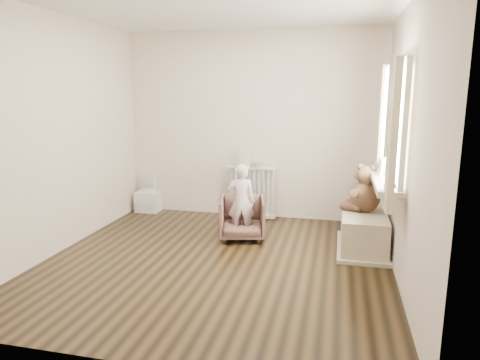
% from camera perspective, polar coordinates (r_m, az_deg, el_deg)
% --- Properties ---
extents(floor, '(3.60, 3.60, 0.01)m').
position_cam_1_polar(floor, '(4.61, -3.15, -10.81)').
color(floor, black).
rests_on(floor, ground).
extents(ceiling, '(3.60, 3.60, 0.01)m').
position_cam_1_polar(ceiling, '(4.35, -3.56, 22.76)').
color(ceiling, white).
rests_on(ceiling, ground).
extents(back_wall, '(3.60, 0.02, 2.60)m').
position_cam_1_polar(back_wall, '(6.03, 1.55, 7.26)').
color(back_wall, '#EEE9CE').
rests_on(back_wall, ground).
extents(front_wall, '(3.60, 0.02, 2.60)m').
position_cam_1_polar(front_wall, '(2.63, -14.52, 1.19)').
color(front_wall, '#EEE9CE').
rests_on(front_wall, ground).
extents(left_wall, '(0.02, 3.60, 2.60)m').
position_cam_1_polar(left_wall, '(5.10, -23.22, 5.53)').
color(left_wall, '#EEE9CE').
rests_on(left_wall, ground).
extents(right_wall, '(0.02, 3.60, 2.60)m').
position_cam_1_polar(right_wall, '(4.16, 21.28, 4.49)').
color(right_wall, '#EEE9CE').
rests_on(right_wall, ground).
extents(window, '(0.03, 0.90, 1.10)m').
position_cam_1_polar(window, '(4.43, 20.39, 6.91)').
color(window, white).
rests_on(window, right_wall).
extents(window_sill, '(0.22, 1.10, 0.06)m').
position_cam_1_polar(window_sill, '(4.50, 18.74, -0.39)').
color(window_sill, silver).
rests_on(window_sill, right_wall).
extents(curtain_left, '(0.06, 0.26, 1.30)m').
position_cam_1_polar(curtain_left, '(3.86, 19.71, 5.46)').
color(curtain_left, beige).
rests_on(curtain_left, right_wall).
extents(curtain_right, '(0.06, 0.26, 1.30)m').
position_cam_1_polar(curtain_right, '(4.99, 18.30, 6.80)').
color(curtain_right, beige).
rests_on(curtain_right, right_wall).
extents(radiator, '(0.70, 0.13, 0.73)m').
position_cam_1_polar(radiator, '(6.05, 1.57, -1.47)').
color(radiator, silver).
rests_on(radiator, floor).
extents(paper_doll, '(0.16, 0.01, 0.26)m').
position_cam_1_polar(paper_doll, '(5.98, 0.58, 3.01)').
color(paper_doll, beige).
rests_on(paper_doll, radiator).
extents(tin_a, '(0.11, 0.11, 0.07)m').
position_cam_1_polar(tin_a, '(5.96, 2.33, 2.04)').
color(tin_a, '#A59E8C').
rests_on(tin_a, radiator).
extents(toy_vanity, '(0.35, 0.25, 0.55)m').
position_cam_1_polar(toy_vanity, '(6.54, -12.20, -1.76)').
color(toy_vanity, silver).
rests_on(toy_vanity, floor).
extents(armchair, '(0.65, 0.66, 0.51)m').
position_cam_1_polar(armchair, '(5.23, 0.29, -5.10)').
color(armchair, brown).
rests_on(armchair, floor).
extents(child, '(0.37, 0.28, 0.91)m').
position_cam_1_polar(child, '(5.13, 0.16, -2.89)').
color(child, white).
rests_on(child, armchair).
extents(toy_bench, '(0.49, 0.92, 0.43)m').
position_cam_1_polar(toy_bench, '(5.06, 16.11, -6.78)').
color(toy_bench, beige).
rests_on(toy_bench, floor).
extents(teddy_bear, '(0.52, 0.47, 0.53)m').
position_cam_1_polar(teddy_bear, '(5.01, 16.39, -1.41)').
color(teddy_bear, '#3C2618').
rests_on(teddy_bear, toy_bench).
extents(plush_cat, '(0.21, 0.26, 0.19)m').
position_cam_1_polar(plush_cat, '(4.78, 18.38, 1.89)').
color(plush_cat, gray).
rests_on(plush_cat, window_sill).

